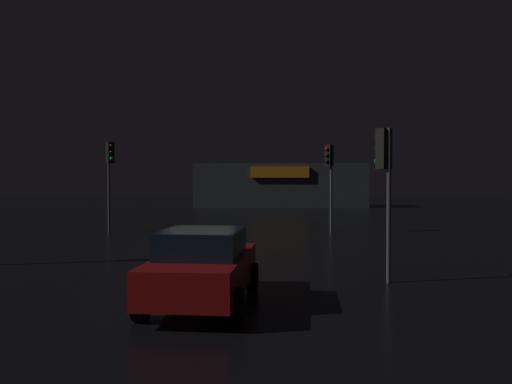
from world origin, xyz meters
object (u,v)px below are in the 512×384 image
store_building (281,185)px  traffic_signal_opposite (330,167)px  car_near (203,266)px  traffic_signal_cross_left (110,165)px  traffic_signal_cross_right (384,164)px

store_building → traffic_signal_opposite: size_ratio=3.91×
store_building → car_near: bearing=-90.3°
traffic_signal_opposite → traffic_signal_cross_left: bearing=-176.7°
traffic_signal_cross_right → car_near: 5.17m
traffic_signal_cross_left → traffic_signal_cross_right: bearing=-45.5°
traffic_signal_opposite → traffic_signal_cross_right: bearing=-87.1°
traffic_signal_cross_left → traffic_signal_cross_right: traffic_signal_cross_left is taller
store_building → car_near: size_ratio=3.97×
store_building → traffic_signal_cross_left: traffic_signal_cross_left is taller
store_building → car_near: store_building is taller
traffic_signal_cross_left → car_near: size_ratio=1.05×
traffic_signal_cross_right → car_near: size_ratio=0.91×
traffic_signal_opposite → car_near: (-3.35, -14.38, -2.33)m
store_building → traffic_signal_cross_left: size_ratio=3.77×
traffic_signal_cross_left → traffic_signal_cross_right: (10.99, -11.16, -0.36)m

